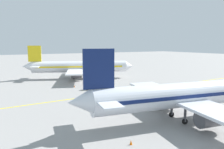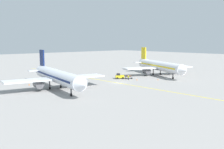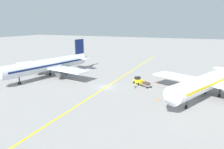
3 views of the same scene
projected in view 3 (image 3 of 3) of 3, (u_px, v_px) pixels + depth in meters
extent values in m
plane|color=gray|center=(106.00, 87.00, 55.89)|extent=(400.00, 400.00, 0.00)
cube|color=yellow|center=(106.00, 87.00, 55.89)|extent=(2.59, 119.99, 0.01)
cylinder|color=white|center=(210.00, 81.00, 47.28)|extent=(15.03, 29.02, 3.60)
cone|color=white|center=(168.00, 98.00, 36.49)|extent=(4.09, 3.55, 3.42)
cube|color=yellow|center=(210.00, 80.00, 47.25)|extent=(13.90, 26.28, 0.50)
cube|color=white|center=(211.00, 83.00, 48.11)|extent=(27.81, 15.73, 0.36)
cylinder|color=#4C4C51|center=(190.00, 84.00, 51.95)|extent=(3.28, 3.81, 2.20)
cylinder|color=#4C4C51|center=(187.00, 102.00, 41.44)|extent=(0.36, 0.36, 2.00)
cylinder|color=black|center=(186.00, 107.00, 41.67)|extent=(0.57, 0.85, 0.80)
cylinder|color=#4C4C51|center=(220.00, 91.00, 48.03)|extent=(0.36, 0.36, 2.00)
cylinder|color=black|center=(219.00, 95.00, 48.26)|extent=(0.57, 0.85, 0.80)
cylinder|color=#4C4C51|center=(206.00, 88.00, 50.30)|extent=(0.36, 0.36, 2.00)
cylinder|color=black|center=(205.00, 92.00, 50.53)|extent=(0.57, 0.85, 0.80)
cylinder|color=silver|center=(48.00, 65.00, 65.22)|extent=(9.23, 30.14, 3.60)
cone|color=silver|center=(85.00, 57.00, 78.34)|extent=(3.57, 3.53, 3.06)
cube|color=#0F1E51|center=(48.00, 64.00, 65.18)|extent=(8.70, 27.20, 0.50)
cube|color=silver|center=(50.00, 67.00, 66.18)|extent=(28.48, 10.43, 0.36)
cylinder|color=#4C4C51|center=(62.00, 73.00, 63.69)|extent=(2.77, 3.56, 2.20)
cylinder|color=#4C4C51|center=(40.00, 69.00, 69.24)|extent=(2.77, 3.56, 2.20)
cube|color=#0F1E51|center=(79.00, 47.00, 75.43)|extent=(1.11, 4.00, 5.00)
cube|color=silver|center=(79.00, 58.00, 75.92)|extent=(9.29, 4.07, 0.24)
cylinder|color=#4C4C51|center=(19.00, 79.00, 58.09)|extent=(0.36, 0.36, 2.00)
cylinder|color=black|center=(20.00, 83.00, 58.32)|extent=(0.43, 0.84, 0.80)
cylinder|color=#4C4C51|center=(57.00, 72.00, 66.48)|extent=(0.36, 0.36, 2.00)
cylinder|color=black|center=(57.00, 75.00, 66.71)|extent=(0.43, 0.84, 0.80)
cylinder|color=#4C4C51|center=(50.00, 71.00, 68.25)|extent=(0.36, 0.36, 2.00)
cylinder|color=black|center=(50.00, 74.00, 68.48)|extent=(0.43, 0.84, 0.80)
cube|color=gold|center=(139.00, 81.00, 58.46)|extent=(3.32, 2.95, 0.90)
cube|color=black|center=(138.00, 78.00, 58.74)|extent=(1.63, 1.68, 0.70)
sphere|color=orange|center=(138.00, 76.00, 58.64)|extent=(0.16, 0.16, 0.16)
cylinder|color=black|center=(134.00, 82.00, 59.00)|extent=(0.72, 0.61, 0.70)
cylinder|color=black|center=(139.00, 82.00, 59.75)|extent=(0.72, 0.61, 0.70)
cylinder|color=black|center=(139.00, 84.00, 57.37)|extent=(0.72, 0.61, 0.70)
cylinder|color=black|center=(143.00, 83.00, 58.13)|extent=(0.72, 0.61, 0.70)
cube|color=gray|center=(146.00, 85.00, 55.85)|extent=(2.93, 2.64, 0.20)
cube|color=#4C382D|center=(146.00, 83.00, 55.76)|extent=(2.13, 1.96, 0.60)
cylinder|color=black|center=(142.00, 86.00, 56.48)|extent=(0.44, 0.37, 0.44)
cylinder|color=black|center=(146.00, 85.00, 57.11)|extent=(0.44, 0.37, 0.44)
cylinder|color=black|center=(147.00, 88.00, 54.74)|extent=(0.44, 0.37, 0.44)
cylinder|color=black|center=(151.00, 87.00, 55.38)|extent=(0.44, 0.37, 0.44)
cylinder|color=#23232D|center=(135.00, 87.00, 54.82)|extent=(0.16, 0.16, 0.85)
cylinder|color=#23232D|center=(135.00, 86.00, 55.02)|extent=(0.16, 0.16, 0.85)
cube|color=#CCD819|center=(135.00, 84.00, 54.75)|extent=(0.31, 0.40, 0.60)
cylinder|color=#CCD819|center=(135.00, 84.00, 54.52)|extent=(0.10, 0.10, 0.55)
cylinder|color=#CCD819|center=(135.00, 83.00, 54.99)|extent=(0.10, 0.10, 0.55)
sphere|color=beige|center=(135.00, 82.00, 54.66)|extent=(0.22, 0.22, 0.22)
cone|color=orange|center=(66.00, 68.00, 78.09)|extent=(0.32, 0.32, 0.55)
cone|color=orange|center=(158.00, 100.00, 45.79)|extent=(0.32, 0.32, 0.55)
cone|color=orange|center=(156.00, 82.00, 59.30)|extent=(0.32, 0.32, 0.55)
cone|color=orange|center=(139.00, 91.00, 52.12)|extent=(0.32, 0.32, 0.55)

